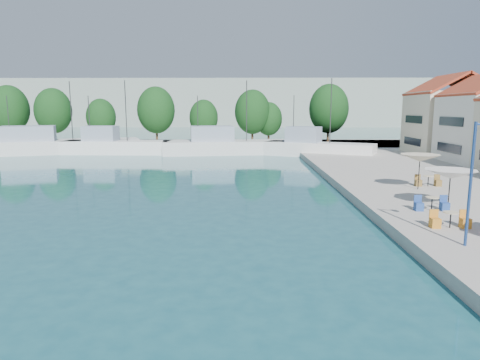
{
  "coord_description": "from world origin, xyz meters",
  "views": [
    {
      "loc": [
        -0.98,
        -2.16,
        6.09
      ],
      "look_at": [
        -1.34,
        26.0,
        1.38
      ],
      "focal_mm": 32.0,
      "sensor_mm": 36.0,
      "label": 1
    }
  ],
  "objects_px": {
    "trawler_01": "(51,146)",
    "trawler_04": "(316,148)",
    "trawler_02": "(114,146)",
    "trawler_03": "(229,146)",
    "umbrella_white": "(451,174)",
    "umbrella_cream": "(420,158)"
  },
  "relations": [
    {
      "from": "trawler_03",
      "to": "trawler_04",
      "type": "distance_m",
      "value": 11.68
    },
    {
      "from": "trawler_01",
      "to": "umbrella_white",
      "type": "bearing_deg",
      "value": -62.29
    },
    {
      "from": "trawler_01",
      "to": "umbrella_white",
      "type": "relative_size",
      "value": 8.01
    },
    {
      "from": "umbrella_white",
      "to": "umbrella_cream",
      "type": "distance_m",
      "value": 5.57
    },
    {
      "from": "trawler_01",
      "to": "trawler_02",
      "type": "distance_m",
      "value": 9.0
    },
    {
      "from": "trawler_01",
      "to": "trawler_03",
      "type": "height_order",
      "value": "same"
    },
    {
      "from": "trawler_01",
      "to": "umbrella_cream",
      "type": "height_order",
      "value": "trawler_01"
    },
    {
      "from": "trawler_02",
      "to": "trawler_03",
      "type": "relative_size",
      "value": 0.75
    },
    {
      "from": "trawler_03",
      "to": "umbrella_cream",
      "type": "relative_size",
      "value": 7.14
    },
    {
      "from": "trawler_04",
      "to": "umbrella_white",
      "type": "distance_m",
      "value": 31.47
    },
    {
      "from": "trawler_03",
      "to": "umbrella_white",
      "type": "xyz_separation_m",
      "value": [
        13.62,
        -34.36,
        1.43
      ]
    },
    {
      "from": "umbrella_cream",
      "to": "trawler_03",
      "type": "bearing_deg",
      "value": 116.12
    },
    {
      "from": "trawler_04",
      "to": "trawler_01",
      "type": "bearing_deg",
      "value": -160.35
    },
    {
      "from": "umbrella_white",
      "to": "umbrella_cream",
      "type": "xyz_separation_m",
      "value": [
        0.51,
        5.54,
        0.27
      ]
    },
    {
      "from": "trawler_02",
      "to": "trawler_03",
      "type": "bearing_deg",
      "value": 2.8
    },
    {
      "from": "trawler_02",
      "to": "trawler_04",
      "type": "xyz_separation_m",
      "value": [
        26.92,
        -2.72,
        0.0
      ]
    },
    {
      "from": "trawler_02",
      "to": "trawler_03",
      "type": "height_order",
      "value": "same"
    },
    {
      "from": "trawler_01",
      "to": "trawler_04",
      "type": "height_order",
      "value": "same"
    },
    {
      "from": "umbrella_cream",
      "to": "trawler_01",
      "type": "bearing_deg",
      "value": 142.81
    },
    {
      "from": "trawler_02",
      "to": "trawler_04",
      "type": "height_order",
      "value": "same"
    },
    {
      "from": "trawler_01",
      "to": "umbrella_cream",
      "type": "xyz_separation_m",
      "value": [
        38.73,
        -29.38,
        1.7
      ]
    },
    {
      "from": "trawler_02",
      "to": "trawler_04",
      "type": "relative_size",
      "value": 1.03
    }
  ]
}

